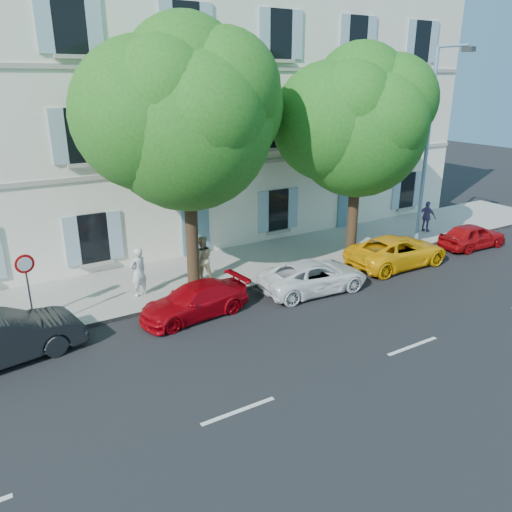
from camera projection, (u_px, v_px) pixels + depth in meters
ground at (328, 299)px, 18.20m from camera, size 90.00×90.00×0.00m
sidewalk at (264, 261)px, 21.77m from camera, size 36.00×4.50×0.15m
kerb at (292, 277)px, 20.01m from camera, size 36.00×0.16×0.16m
building at (202, 113)px, 24.41m from camera, size 28.00×7.00×12.00m
car_red_coupe at (194, 301)px, 16.72m from camera, size 3.97×1.95×1.11m
car_white_coupe at (313, 276)px, 18.73m from camera, size 4.34×2.25×1.17m
car_yellow_supercar at (397, 251)px, 21.28m from camera, size 4.68×2.21×1.29m
car_red_hatchback at (472, 236)px, 23.52m from camera, size 3.53×1.55×1.18m
tree_left at (187, 124)px, 17.06m from camera, size 5.97×5.97×9.25m
tree_right at (359, 129)px, 20.36m from camera, size 5.55×5.55×8.55m
road_sign at (27, 277)px, 14.97m from camera, size 0.58×0.17×2.53m
street_lamp at (431, 137)px, 22.25m from camera, size 0.28×1.86×8.77m
pedestrian_a at (139, 272)px, 17.86m from camera, size 0.77×0.63×1.80m
pedestrian_b at (202, 259)px, 19.22m from camera, size 1.03×0.90×1.79m
pedestrian_c at (427, 217)px, 25.46m from camera, size 0.61×0.99×1.58m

